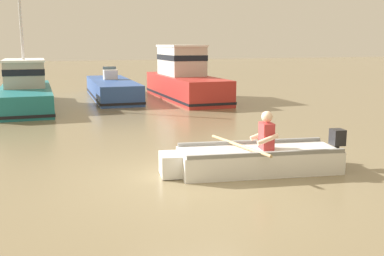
% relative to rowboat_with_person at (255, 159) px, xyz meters
% --- Properties ---
extents(ground_plane, '(120.00, 120.00, 0.00)m').
position_rel_rowboat_with_person_xyz_m(ground_plane, '(-1.19, -0.06, -0.25)').
color(ground_plane, '#7A6B4C').
extents(rowboat_with_person, '(3.72, 2.03, 1.19)m').
position_rel_rowboat_with_person_xyz_m(rowboat_with_person, '(0.00, 0.00, 0.00)').
color(rowboat_with_person, white).
rests_on(rowboat_with_person, ground).
extents(moored_boat_teal, '(2.12, 6.72, 4.67)m').
position_rel_rowboat_with_person_xyz_m(moored_boat_teal, '(-4.06, 11.19, 0.44)').
color(moored_boat_teal, '#1E727A').
rests_on(moored_boat_teal, ground).
extents(moored_boat_blue, '(2.17, 6.60, 1.41)m').
position_rel_rowboat_with_person_xyz_m(moored_boat_blue, '(-0.34, 12.79, 0.14)').
color(moored_boat_blue, '#2D519E').
rests_on(moored_boat_blue, ground).
extents(moored_boat_red, '(2.15, 6.76, 2.41)m').
position_rel_rowboat_with_person_xyz_m(moored_boat_red, '(2.68, 11.49, 0.64)').
color(moored_boat_red, '#B72D28').
rests_on(moored_boat_red, ground).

